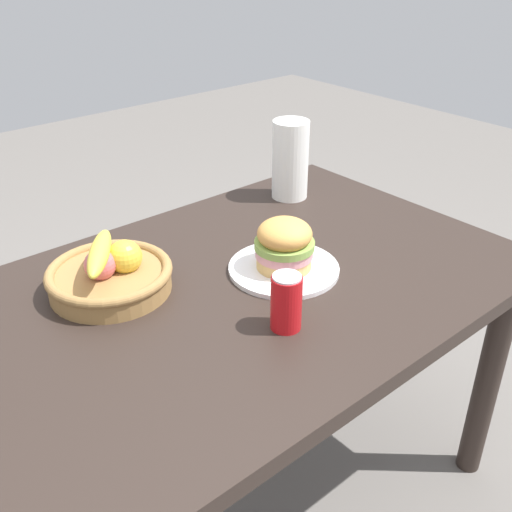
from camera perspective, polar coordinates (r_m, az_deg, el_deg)
The scene contains 7 objects.
ground_plane at distance 1.92m, azimuth -1.37°, elevation -21.94°, with size 8.00×8.00×0.00m, color slate.
dining_table at distance 1.48m, azimuth -1.66°, elevation -5.96°, with size 1.40×0.90×0.75m.
plate at distance 1.47m, azimuth 2.67°, elevation -1.20°, with size 0.27×0.27×0.01m, color white.
sandwich at distance 1.43m, azimuth 2.73°, elevation 1.15°, with size 0.15×0.15×0.13m.
soda_can at distance 1.24m, azimuth 2.91°, elevation -4.42°, with size 0.07×0.07×0.13m.
fruit_basket at distance 1.41m, azimuth -13.78°, elevation -1.70°, with size 0.29×0.29×0.14m.
paper_towel_roll at distance 1.83m, azimuth 3.29°, elevation 9.17°, with size 0.11×0.11×0.24m, color white.
Camera 1 is at (-0.75, -0.94, 1.50)m, focal length 41.89 mm.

